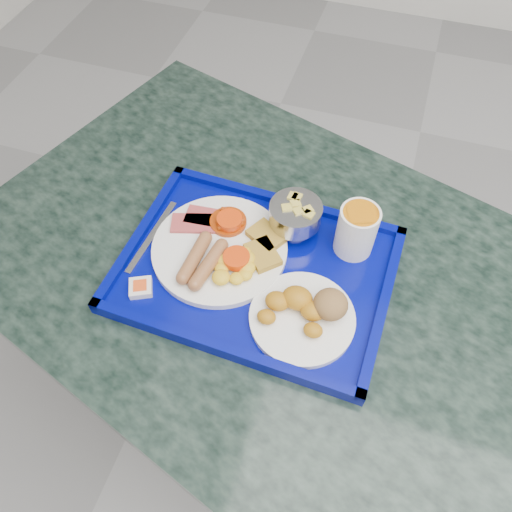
{
  "coord_description": "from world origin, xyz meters",
  "views": [
    {
      "loc": [
        -0.83,
        0.07,
        1.53
      ],
      "look_at": [
        -0.99,
        0.57,
        0.8
      ],
      "focal_mm": 35.0,
      "sensor_mm": 36.0,
      "label": 1
    }
  ],
  "objects_px": {
    "fruit_bowl": "(295,214)",
    "bread_plate": "(306,312)",
    "table": "(271,315)",
    "main_plate": "(223,249)",
    "tray": "(256,270)",
    "juice_cup": "(357,229)"
  },
  "relations": [
    {
      "from": "tray",
      "to": "bread_plate",
      "type": "relative_size",
      "value": 2.76
    },
    {
      "from": "table",
      "to": "juice_cup",
      "type": "bearing_deg",
      "value": 30.37
    },
    {
      "from": "bread_plate",
      "to": "juice_cup",
      "type": "height_order",
      "value": "juice_cup"
    },
    {
      "from": "main_plate",
      "to": "fruit_bowl",
      "type": "xyz_separation_m",
      "value": [
        0.11,
        0.1,
        0.03
      ]
    },
    {
      "from": "main_plate",
      "to": "fruit_bowl",
      "type": "distance_m",
      "value": 0.15
    },
    {
      "from": "fruit_bowl",
      "to": "bread_plate",
      "type": "bearing_deg",
      "value": -68.96
    },
    {
      "from": "main_plate",
      "to": "bread_plate",
      "type": "height_order",
      "value": "bread_plate"
    },
    {
      "from": "bread_plate",
      "to": "main_plate",
      "type": "bearing_deg",
      "value": 154.89
    },
    {
      "from": "table",
      "to": "main_plate",
      "type": "bearing_deg",
      "value": -173.97
    },
    {
      "from": "tray",
      "to": "bread_plate",
      "type": "bearing_deg",
      "value": -32.27
    },
    {
      "from": "table",
      "to": "tray",
      "type": "xyz_separation_m",
      "value": [
        -0.03,
        -0.02,
        0.2
      ]
    },
    {
      "from": "table",
      "to": "main_plate",
      "type": "relative_size",
      "value": 5.35
    },
    {
      "from": "bread_plate",
      "to": "juice_cup",
      "type": "distance_m",
      "value": 0.19
    },
    {
      "from": "fruit_bowl",
      "to": "juice_cup",
      "type": "bearing_deg",
      "value": -3.99
    },
    {
      "from": "table",
      "to": "tray",
      "type": "bearing_deg",
      "value": -136.49
    },
    {
      "from": "juice_cup",
      "to": "bread_plate",
      "type": "bearing_deg",
      "value": -105.15
    },
    {
      "from": "table",
      "to": "fruit_bowl",
      "type": "bearing_deg",
      "value": 79.17
    },
    {
      "from": "main_plate",
      "to": "bread_plate",
      "type": "bearing_deg",
      "value": -25.11
    },
    {
      "from": "main_plate",
      "to": "table",
      "type": "bearing_deg",
      "value": 6.03
    },
    {
      "from": "table",
      "to": "fruit_bowl",
      "type": "height_order",
      "value": "fruit_bowl"
    },
    {
      "from": "juice_cup",
      "to": "table",
      "type": "bearing_deg",
      "value": -149.63
    },
    {
      "from": "tray",
      "to": "juice_cup",
      "type": "relative_size",
      "value": 4.94
    }
  ]
}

